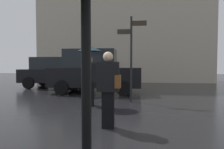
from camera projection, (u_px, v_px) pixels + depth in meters
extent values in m
cylinder|color=black|center=(86.00, 81.00, 1.95)|extent=(0.10, 0.10, 2.43)
cube|color=black|center=(90.00, 94.00, 6.88)|extent=(0.26, 0.17, 0.79)
cube|color=black|center=(90.00, 73.00, 6.84)|extent=(0.47, 0.21, 0.64)
sphere|color=#936B4C|center=(90.00, 60.00, 6.82)|extent=(0.22, 0.22, 0.22)
cylinder|color=black|center=(90.00, 56.00, 6.82)|extent=(0.02, 0.02, 0.30)
cone|color=#1C323E|center=(90.00, 48.00, 6.80)|extent=(0.85, 0.85, 0.19)
cube|color=black|center=(108.00, 110.00, 4.40)|extent=(0.26, 0.17, 0.79)
cube|color=black|center=(108.00, 77.00, 4.36)|extent=(0.47, 0.21, 0.64)
sphere|color=beige|center=(108.00, 57.00, 4.34)|extent=(0.22, 0.22, 0.22)
cube|color=brown|center=(118.00, 81.00, 4.34)|extent=(0.12, 0.24, 0.28)
cube|color=black|center=(95.00, 77.00, 9.89)|extent=(4.38, 1.64, 0.91)
cube|color=black|center=(91.00, 59.00, 9.87)|extent=(2.41, 1.51, 0.88)
cylinder|color=black|center=(125.00, 85.00, 10.57)|extent=(0.66, 0.18, 0.66)
cylinder|color=black|center=(124.00, 89.00, 8.94)|extent=(0.66, 0.18, 0.66)
cylinder|color=black|center=(72.00, 84.00, 10.88)|extent=(0.66, 0.18, 0.66)
cylinder|color=black|center=(61.00, 88.00, 9.25)|extent=(0.66, 0.18, 0.66)
cube|color=black|center=(58.00, 76.00, 12.37)|extent=(4.28, 1.87, 0.78)
cube|color=black|center=(54.00, 63.00, 12.36)|extent=(2.35, 1.72, 0.72)
cylinder|color=black|center=(84.00, 81.00, 13.16)|extent=(0.67, 0.18, 0.67)
cylinder|color=black|center=(76.00, 84.00, 11.31)|extent=(0.67, 0.18, 0.67)
cylinder|color=black|center=(43.00, 81.00, 13.47)|extent=(0.67, 0.18, 0.67)
cylinder|color=black|center=(28.00, 83.00, 11.62)|extent=(0.67, 0.18, 0.67)
cylinder|color=black|center=(131.00, 59.00, 7.52)|extent=(0.08, 0.08, 3.16)
cube|color=#33281E|center=(139.00, 23.00, 7.43)|extent=(0.56, 0.04, 0.18)
cube|color=#33281E|center=(124.00, 32.00, 7.50)|extent=(0.52, 0.04, 0.18)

